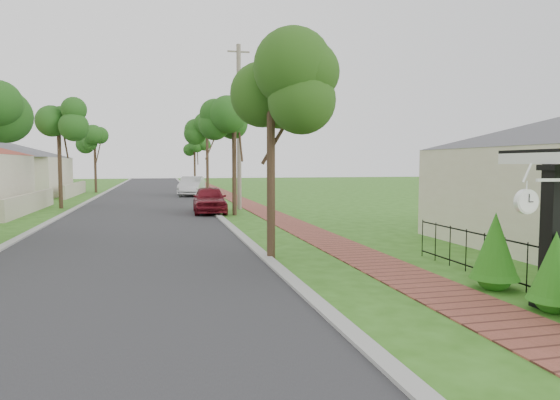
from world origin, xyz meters
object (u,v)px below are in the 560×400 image
object	(u,v)px
porch_post	(552,245)
parked_car_red	(209,200)
parked_car_white	(192,186)
utility_pole	(239,127)
near_tree	(271,91)
station_clock	(528,200)

from	to	relation	value
porch_post	parked_car_red	distance (m)	18.73
parked_car_white	utility_pole	bearing A→B (deg)	-70.03
near_tree	station_clock	xyz separation A→B (m)	(2.89, -6.03, -2.47)
parked_car_white	near_tree	size ratio (longest dim) A/B	0.82
utility_pole	parked_car_white	bearing A→B (deg)	98.33
parked_car_white	utility_pole	size ratio (longest dim) A/B	0.51
utility_pole	station_clock	xyz separation A→B (m)	(1.48, -20.40, -2.59)
station_clock	porch_post	bearing A→B (deg)	25.02
parked_car_white	near_tree	distance (m)	27.02
near_tree	utility_pole	bearing A→B (deg)	84.38
near_tree	station_clock	distance (m)	7.13
porch_post	utility_pole	xyz separation A→B (m)	(-2.34, 20.00, 3.42)
station_clock	parked_car_red	bearing A→B (deg)	100.01
parked_car_white	station_clock	distance (m)	32.98
parked_car_red	utility_pole	bearing A→B (deg)	46.32
porch_post	station_clock	bearing A→B (deg)	-154.98
porch_post	utility_pole	distance (m)	20.42
near_tree	utility_pole	distance (m)	14.44
parked_car_white	station_clock	world-z (taller)	station_clock
porch_post	parked_car_white	xyz separation A→B (m)	(-4.15, 32.39, -0.37)
porch_post	parked_car_white	world-z (taller)	porch_post
near_tree	utility_pole	size ratio (longest dim) A/B	0.62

